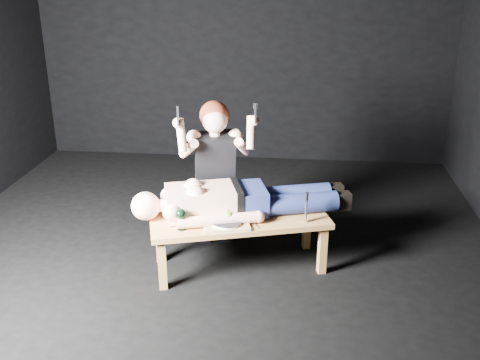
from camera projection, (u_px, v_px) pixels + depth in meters
The scene contains 13 objects.
ground at pixel (213, 250), 4.81m from camera, with size 5.00×5.00×0.00m, color black.
back_wall at pixel (243, 38), 6.57m from camera, with size 5.00×5.00×0.00m, color black.
table at pixel (239, 242), 4.47m from camera, with size 1.41×0.53×0.45m, color #A17543.
lying_man at pixel (243, 196), 4.43m from camera, with size 1.55×0.47×0.29m, color beige, non-canonical shape.
kneeling_woman at pixel (214, 171), 4.71m from camera, with size 0.72×0.81×1.35m, color black, non-canonical shape.
serving_tray at pixel (226, 224), 4.25m from camera, with size 0.35×0.25×0.02m, color tan.
plate at pixel (226, 222), 4.24m from camera, with size 0.23×0.23×0.02m, color white.
apple at pixel (228, 216), 4.23m from camera, with size 0.08×0.08×0.08m, color #408E28.
goblet at pixel (181, 219), 4.16m from camera, with size 0.08×0.08×0.17m, color black, non-canonical shape.
fork_flat at pixel (206, 230), 4.18m from camera, with size 0.01×0.15×0.01m, color #B2B2B7.
knife_flat at pixel (255, 224), 4.26m from camera, with size 0.01×0.15×0.01m, color #B2B2B7.
spoon_flat at pixel (245, 220), 4.33m from camera, with size 0.01×0.15×0.01m, color #B2B2B7.
carving_knife at pixel (306, 207), 4.27m from camera, with size 0.03×0.04×0.25m, color #B2B2B7, non-canonical shape.
Camera 1 is at (0.70, -4.19, 2.34)m, focal length 41.26 mm.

